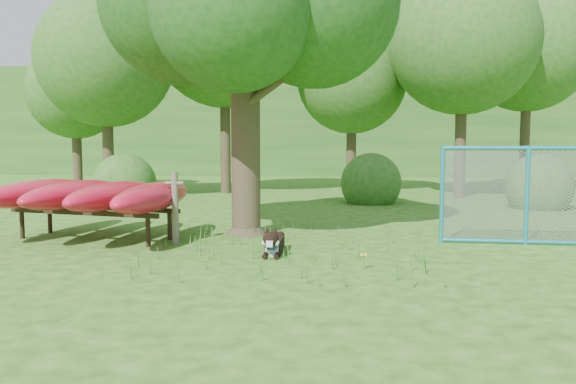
{
  "coord_description": "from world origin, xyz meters",
  "views": [
    {
      "loc": [
        1.0,
        -7.84,
        1.8
      ],
      "look_at": [
        0.2,
        1.2,
        1.0
      ],
      "focal_mm": 35.0,
      "sensor_mm": 36.0,
      "label": 1
    }
  ],
  "objects": [
    {
      "name": "fence_section",
      "position": [
        4.33,
        2.31,
        0.88
      ],
      "size": [
        2.99,
        0.24,
        2.91
      ],
      "rotation": [
        0.0,
        0.0,
        -0.05
      ],
      "color": "teal",
      "rests_on": "ground"
    },
    {
      "name": "wildflower_clump",
      "position": [
        1.38,
        0.09,
        0.19
      ],
      "size": [
        0.11,
        0.09,
        0.23
      ],
      "rotation": [
        0.0,
        0.0,
        0.2
      ],
      "color": "#3F7C28",
      "rests_on": "ground"
    },
    {
      "name": "shrub_left",
      "position": [
        -5.0,
        7.5,
        0.0
      ],
      "size": [
        1.8,
        1.8,
        1.8
      ],
      "primitive_type": "sphere",
      "color": "#29591D",
      "rests_on": "ground"
    },
    {
      "name": "bg_tree_a",
      "position": [
        -6.5,
        10.0,
        4.48
      ],
      "size": [
        4.4,
        4.4,
        6.7
      ],
      "color": "#372C1E",
      "rests_on": "ground"
    },
    {
      "name": "shrub_mid",
      "position": [
        2.0,
        9.0,
        0.0
      ],
      "size": [
        1.8,
        1.8,
        1.8
      ],
      "primitive_type": "sphere",
      "color": "#29591D",
      "rests_on": "ground"
    },
    {
      "name": "shrub_right",
      "position": [
        6.5,
        8.0,
        0.0
      ],
      "size": [
        1.8,
        1.8,
        1.8
      ],
      "primitive_type": "sphere",
      "color": "#29591D",
      "rests_on": "ground"
    },
    {
      "name": "husky_dog",
      "position": [
        -0.02,
        1.02,
        0.17
      ],
      "size": [
        0.28,
        1.12,
        0.5
      ],
      "rotation": [
        0.0,
        0.0,
        -0.01
      ],
      "color": "black",
      "rests_on": "ground"
    },
    {
      "name": "ground",
      "position": [
        0.0,
        0.0,
        0.0
      ],
      "size": [
        80.0,
        80.0,
        0.0
      ],
      "primitive_type": "plane",
      "color": "#235511",
      "rests_on": "ground"
    },
    {
      "name": "kayak_rack",
      "position": [
        -3.5,
        2.17,
        0.83
      ],
      "size": [
        3.5,
        3.76,
        1.09
      ],
      "rotation": [
        0.0,
        0.0,
        -0.23
      ],
      "color": "black",
      "rests_on": "ground"
    },
    {
      "name": "bg_tree_f",
      "position": [
        -9.0,
        13.0,
        3.73
      ],
      "size": [
        3.6,
        3.6,
        5.55
      ],
      "color": "#372C1E",
      "rests_on": "ground"
    },
    {
      "name": "bg_tree_e",
      "position": [
        8.0,
        14.0,
        5.23
      ],
      "size": [
        4.6,
        4.6,
        7.55
      ],
      "color": "#372C1E",
      "rests_on": "ground"
    },
    {
      "name": "wooded_hillside",
      "position": [
        0.0,
        28.0,
        3.0
      ],
      "size": [
        80.0,
        12.0,
        6.0
      ],
      "primitive_type": "cube",
      "color": "#29591D",
      "rests_on": "ground"
    },
    {
      "name": "wooden_post",
      "position": [
        -1.87,
        1.84,
        0.68
      ],
      "size": [
        0.35,
        0.13,
        1.28
      ],
      "rotation": [
        0.0,
        0.0,
        -0.12
      ],
      "color": "brown",
      "rests_on": "ground"
    },
    {
      "name": "bg_tree_b",
      "position": [
        -3.0,
        12.0,
        5.61
      ],
      "size": [
        5.2,
        5.2,
        8.22
      ],
      "color": "#372C1E",
      "rests_on": "ground"
    },
    {
      "name": "bg_tree_c",
      "position": [
        1.5,
        13.0,
        4.11
      ],
      "size": [
        4.0,
        4.0,
        6.12
      ],
      "color": "#372C1E",
      "rests_on": "ground"
    },
    {
      "name": "bg_tree_d",
      "position": [
        5.0,
        11.0,
        5.08
      ],
      "size": [
        4.8,
        4.8,
        7.5
      ],
      "color": "#372C1E",
      "rests_on": "ground"
    }
  ]
}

